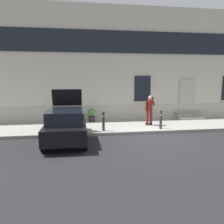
# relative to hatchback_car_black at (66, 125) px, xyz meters

# --- Properties ---
(ground_plane) EXTENTS (80.00, 80.00, 0.00)m
(ground_plane) POSITION_rel_hatchback_car_black_xyz_m (4.07, -0.07, -0.80)
(ground_plane) COLOR #232326
(sidewalk) EXTENTS (24.00, 3.60, 0.15)m
(sidewalk) POSITION_rel_hatchback_car_black_xyz_m (4.07, 2.73, -0.72)
(sidewalk) COLOR #99968E
(sidewalk) RESTS_ON ground
(curb_edge) EXTENTS (24.00, 0.12, 0.15)m
(curb_edge) POSITION_rel_hatchback_car_black_xyz_m (4.07, 0.87, -0.72)
(curb_edge) COLOR gray
(curb_edge) RESTS_ON ground
(building_facade) EXTENTS (24.00, 1.52, 7.50)m
(building_facade) POSITION_rel_hatchback_car_black_xyz_m (4.08, 5.21, 2.93)
(building_facade) COLOR beige
(building_facade) RESTS_ON ground
(entrance_stoop) EXTENTS (1.76, 0.96, 0.48)m
(entrance_stoop) POSITION_rel_hatchback_car_black_xyz_m (8.07, 4.15, -0.46)
(entrance_stoop) COLOR #9E998E
(entrance_stoop) RESTS_ON sidewalk
(hatchback_car_black) EXTENTS (1.82, 4.08, 2.34)m
(hatchback_car_black) POSITION_rel_hatchback_car_black_xyz_m (0.00, 0.00, 0.00)
(hatchback_car_black) COLOR black
(hatchback_car_black) RESTS_ON ground
(bollard_near_person) EXTENTS (0.15, 0.15, 1.04)m
(bollard_near_person) POSITION_rel_hatchback_car_black_xyz_m (4.98, 1.28, -0.09)
(bollard_near_person) COLOR #333338
(bollard_near_person) RESTS_ON sidewalk
(bollard_far_left) EXTENTS (0.15, 0.15, 1.04)m
(bollard_far_left) POSITION_rel_hatchback_car_black_xyz_m (1.85, 1.28, -0.09)
(bollard_far_left) COLOR #333338
(bollard_far_left) RESTS_ON sidewalk
(person_on_phone) EXTENTS (0.51, 0.49, 1.75)m
(person_on_phone) POSITION_rel_hatchback_car_black_xyz_m (4.68, 2.32, 0.35)
(person_on_phone) COLOR maroon
(person_on_phone) RESTS_ON sidewalk
(planter_olive) EXTENTS (0.44, 0.44, 0.86)m
(planter_olive) POSITION_rel_hatchback_car_black_xyz_m (-0.42, 3.78, -0.19)
(planter_olive) COLOR #606B38
(planter_olive) RESTS_ON sidewalk
(planter_charcoal) EXTENTS (0.44, 0.44, 0.86)m
(planter_charcoal) POSITION_rel_hatchback_car_black_xyz_m (1.42, 3.99, -0.19)
(planter_charcoal) COLOR #2D2D30
(planter_charcoal) RESTS_ON sidewalk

